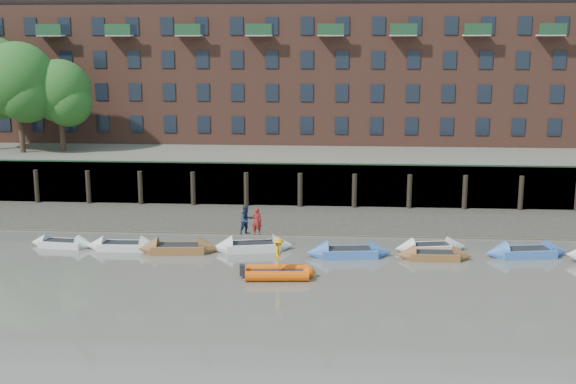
# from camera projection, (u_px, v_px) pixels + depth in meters

# --- Properties ---
(ground) EXTENTS (220.00, 220.00, 0.00)m
(ground) POSITION_uv_depth(u_px,v_px,m) (318.00, 317.00, 32.08)
(ground) COLOR #625D54
(ground) RESTS_ON ground
(foreshore) EXTENTS (110.00, 8.00, 0.50)m
(foreshore) POSITION_uv_depth(u_px,v_px,m) (326.00, 220.00, 49.66)
(foreshore) COLOR #3D382F
(foreshore) RESTS_ON ground
(mud_band) EXTENTS (110.00, 1.60, 0.10)m
(mud_band) POSITION_uv_depth(u_px,v_px,m) (325.00, 233.00, 46.34)
(mud_band) COLOR #4C4336
(mud_band) RESTS_ON ground
(river_wall) EXTENTS (110.00, 1.23, 3.30)m
(river_wall) POSITION_uv_depth(u_px,v_px,m) (327.00, 185.00, 53.62)
(river_wall) COLOR #2D2A26
(river_wall) RESTS_ON ground
(bank_terrace) EXTENTS (110.00, 28.00, 3.20)m
(bank_terrace) POSITION_uv_depth(u_px,v_px,m) (330.00, 157.00, 66.92)
(bank_terrace) COLOR #5E594D
(bank_terrace) RESTS_ON ground
(apartment_terrace) EXTENTS (80.60, 15.56, 20.98)m
(apartment_terrace) POSITION_uv_depth(u_px,v_px,m) (331.00, 34.00, 65.62)
(apartment_terrace) COLOR brown
(apartment_terrace) RESTS_ON bank_terrace
(tree_cluster) EXTENTS (11.76, 7.74, 9.40)m
(tree_cluster) POSITION_uv_depth(u_px,v_px,m) (15.00, 80.00, 58.74)
(tree_cluster) COLOR #3A281C
(tree_cluster) RESTS_ON bank_terrace
(rowboat_0) EXTENTS (4.11, 1.59, 1.16)m
(rowboat_0) POSITION_uv_depth(u_px,v_px,m) (62.00, 243.00, 43.17)
(rowboat_0) COLOR silver
(rowboat_0) RESTS_ON ground
(rowboat_1) EXTENTS (4.42, 1.39, 1.27)m
(rowboat_1) POSITION_uv_depth(u_px,v_px,m) (123.00, 246.00, 42.59)
(rowboat_1) COLOR silver
(rowboat_1) RESTS_ON ground
(rowboat_2) EXTENTS (4.89, 1.81, 1.39)m
(rowboat_2) POSITION_uv_depth(u_px,v_px,m) (179.00, 248.00, 41.99)
(rowboat_2) COLOR brown
(rowboat_2) RESTS_ON ground
(rowboat_3) EXTENTS (5.01, 2.37, 1.40)m
(rowboat_3) POSITION_uv_depth(u_px,v_px,m) (253.00, 246.00, 42.39)
(rowboat_3) COLOR silver
(rowboat_3) RESTS_ON ground
(rowboat_4) EXTENTS (5.05, 2.00, 1.43)m
(rowboat_4) POSITION_uv_depth(u_px,v_px,m) (349.00, 252.00, 41.17)
(rowboat_4) COLOR #3B67B5
(rowboat_4) RESTS_ON ground
(rowboat_5) EXTENTS (4.44, 2.06, 1.24)m
(rowboat_5) POSITION_uv_depth(u_px,v_px,m) (430.00, 247.00, 42.28)
(rowboat_5) COLOR silver
(rowboat_5) RESTS_ON ground
(rowboat_6) EXTENTS (4.26, 1.27, 1.23)m
(rowboat_6) POSITION_uv_depth(u_px,v_px,m) (434.00, 256.00, 40.67)
(rowboat_6) COLOR brown
(rowboat_6) RESTS_ON ground
(rowboat_7) EXTENTS (5.00, 2.18, 1.40)m
(rowboat_7) POSITION_uv_depth(u_px,v_px,m) (526.00, 252.00, 41.20)
(rowboat_7) COLOR #3B67B5
(rowboat_7) RESTS_ON ground
(rib_tender) EXTENTS (3.64, 1.94, 0.62)m
(rib_tender) POSITION_uv_depth(u_px,v_px,m) (280.00, 273.00, 37.47)
(rib_tender) COLOR #E34E06
(rib_tender) RESTS_ON ground
(person_rower_a) EXTENTS (0.63, 0.45, 1.62)m
(person_rower_a) POSITION_uv_depth(u_px,v_px,m) (257.00, 221.00, 42.14)
(person_rower_a) COLOR maroon
(person_rower_a) RESTS_ON rowboat_3
(person_rower_b) EXTENTS (1.08, 1.05, 1.75)m
(person_rower_b) POSITION_uv_depth(u_px,v_px,m) (246.00, 220.00, 42.23)
(person_rower_b) COLOR #19233F
(person_rower_b) RESTS_ON rowboat_3
(person_rib_crew) EXTENTS (0.60, 1.02, 1.56)m
(person_rib_crew) POSITION_uv_depth(u_px,v_px,m) (279.00, 252.00, 37.26)
(person_rib_crew) COLOR orange
(person_rib_crew) RESTS_ON rib_tender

